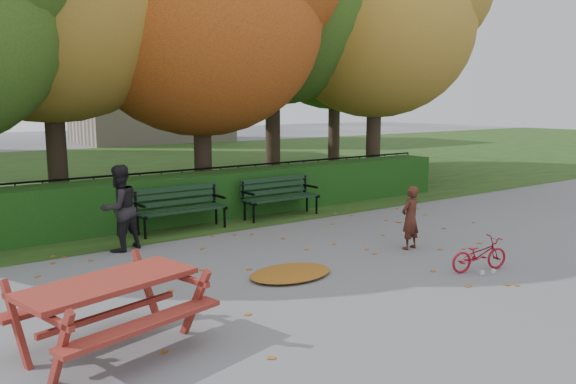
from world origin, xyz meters
TOP-DOWN VIEW (x-y plane):
  - ground at (0.00, 0.00)m, footprint 90.00×90.00m
  - grass_strip at (0.00, 14.00)m, footprint 90.00×90.00m
  - building_right at (8.00, 28.00)m, footprint 9.00×6.00m
  - hedge at (0.00, 4.50)m, footprint 13.00×0.90m
  - iron_fence at (0.00, 5.30)m, footprint 14.00×0.04m
  - tree_c at (0.83, 5.96)m, footprint 6.30×6.00m
  - tree_e at (6.52, 5.77)m, footprint 6.09×5.80m
  - tree_g at (8.33, 9.76)m, footprint 6.30×6.00m
  - bench_left at (-1.30, 3.70)m, footprint 1.80×0.57m
  - bench_right at (1.10, 3.70)m, footprint 1.80×0.57m
  - picnic_table at (-4.21, -0.91)m, footprint 2.05×1.80m
  - leaf_pile at (-1.23, 0.02)m, footprint 1.56×1.34m
  - leaf_scatter at (0.00, 0.30)m, footprint 9.00×5.70m
  - child at (1.38, 0.07)m, footprint 0.43×0.31m
  - adult at (-2.79, 2.90)m, footprint 0.87×0.78m
  - bicycle at (1.26, -1.44)m, footprint 1.04×0.58m

SIDE VIEW (x-z plane):
  - ground at x=0.00m, z-range 0.00..0.00m
  - grass_strip at x=0.00m, z-range 0.01..0.01m
  - leaf_scatter at x=0.00m, z-range 0.00..0.01m
  - leaf_pile at x=-1.23m, z-range 0.00..0.09m
  - bicycle at x=1.26m, z-range 0.00..0.52m
  - hedge at x=0.00m, z-range 0.00..1.00m
  - bench_left at x=-1.30m, z-range 0.08..0.96m
  - bench_right at x=1.10m, z-range 0.08..0.96m
  - iron_fence at x=0.00m, z-range 0.03..1.05m
  - child at x=1.38m, z-range 0.00..1.11m
  - picnic_table at x=-4.21m, z-range 0.16..1.02m
  - adult at x=-2.79m, z-range 0.00..1.50m
  - tree_c at x=0.83m, z-range 0.82..8.82m
  - tree_e at x=6.52m, z-range 1.01..9.16m
  - tree_g at x=8.33m, z-range 1.10..9.65m
  - building_right at x=8.00m, z-range 0.00..12.00m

